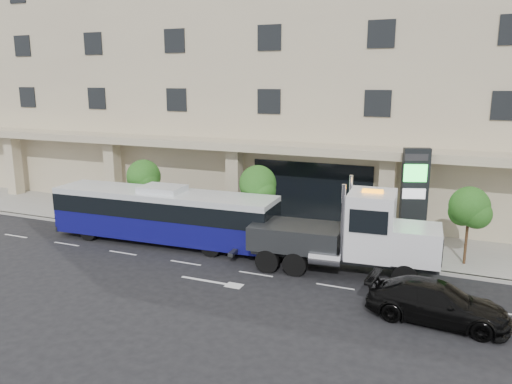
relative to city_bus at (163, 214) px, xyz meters
The scene contains 11 objects.
ground 7.14m from the city_bus, ahead, with size 120.00×120.00×0.00m, color black.
sidewalk 8.14m from the city_bus, 30.57° to the left, with size 120.00×6.00×0.15m, color gray.
curb 7.14m from the city_bus, ahead, with size 120.00×0.30×0.15m, color gray.
convention_center 18.01m from the city_bus, 64.64° to the left, with size 60.00×17.60×20.00m.
tree_left 4.31m from the city_bus, 139.66° to the left, with size 2.27×2.20×4.22m.
tree_mid 5.76m from the city_bus, 28.41° to the left, with size 2.28×2.20×4.38m.
tree_right 16.65m from the city_bus, ahead, with size 2.10×2.00×4.04m.
city_bus is the anchor object (origin of this frame).
tow_truck 11.14m from the city_bus, ahead, with size 10.44×3.18×4.74m.
black_sedan 15.96m from the city_bus, 15.30° to the right, with size 2.22×5.47×1.59m, color black.
signage_pylon 14.21m from the city_bus, 16.44° to the left, with size 1.49×0.95×5.67m.
Camera 1 is at (8.89, -22.89, 9.41)m, focal length 35.00 mm.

